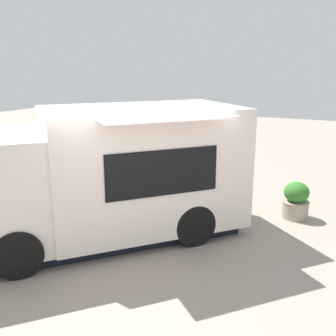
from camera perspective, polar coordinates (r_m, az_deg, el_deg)
ground_plane at (r=7.07m, az=-2.49°, el=-12.84°), size 40.00×40.00×0.00m
food_truck at (r=7.58m, az=-8.68°, el=-1.21°), size 5.36×5.12×2.50m
planter_flowering_near at (r=9.08m, az=18.00°, el=-4.47°), size 0.58×0.58×0.81m
trash_bin at (r=11.92m, az=-11.82°, el=0.53°), size 0.56×0.56×0.82m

